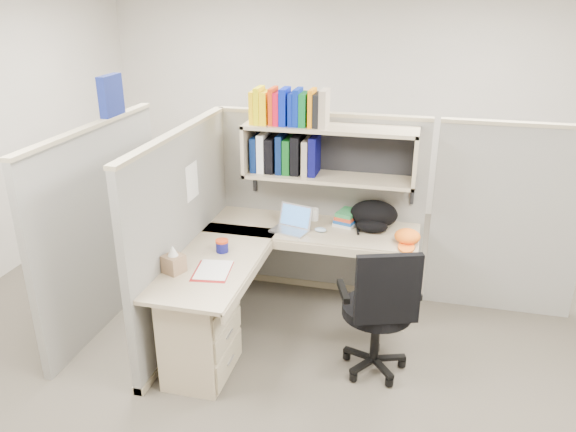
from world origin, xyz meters
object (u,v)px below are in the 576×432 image
(desk, at_px, (234,303))
(backpack, at_px, (373,216))
(laptop, at_px, (290,220))
(snack_canister, at_px, (222,246))
(task_chair, at_px, (377,330))

(desk, bearing_deg, backpack, 46.54)
(laptop, height_order, snack_canister, laptop)
(task_chair, bearing_deg, desk, -178.69)
(desk, distance_m, backpack, 1.36)
(backpack, relative_size, snack_canister, 3.97)
(desk, bearing_deg, task_chair, 1.31)
(laptop, xyz_separation_m, backpack, (0.65, 0.22, 0.01))
(laptop, relative_size, backpack, 0.75)
(snack_canister, xyz_separation_m, task_chair, (1.21, -0.21, -0.42))
(laptop, distance_m, snack_canister, 0.64)
(desk, relative_size, backpack, 4.48)
(backpack, relative_size, task_chair, 0.38)
(laptop, xyz_separation_m, task_chair, (0.80, -0.70, -0.47))
(laptop, distance_m, backpack, 0.69)
(task_chair, bearing_deg, backpack, 99.41)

